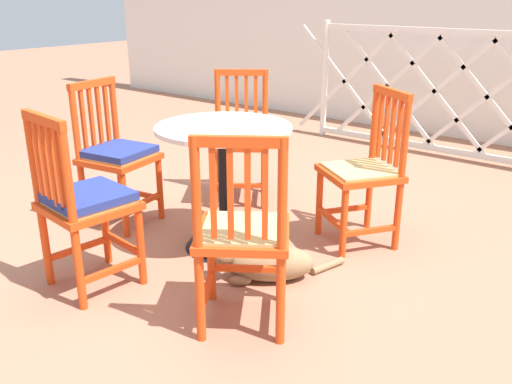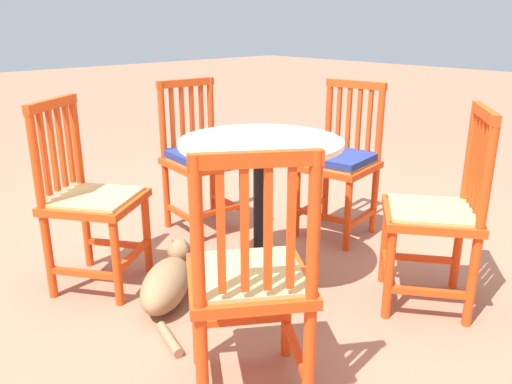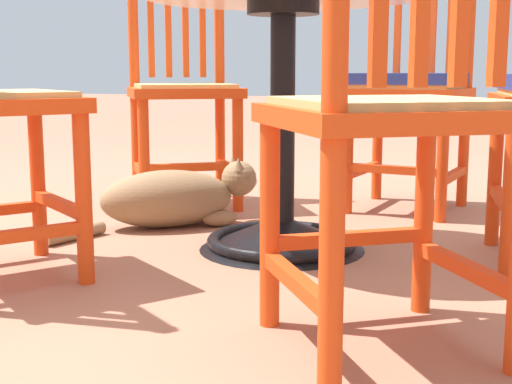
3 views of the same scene
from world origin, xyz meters
name	(u,v)px [view 3 (image 3 of 3)]	position (x,y,z in m)	size (l,w,h in m)	color
ground_plane	(289,241)	(0.00, 0.00, 0.00)	(24.00, 24.00, 0.00)	#A36B51
cafe_table	(282,152)	(-0.01, 0.10, 0.28)	(0.76, 0.76, 0.73)	black
orange_chair_by_planter	(183,92)	(0.58, -0.45, 0.43)	(0.56, 0.56, 0.91)	#D64214
orange_chair_at_corner	(396,116)	(-0.45, 0.77, 0.43)	(0.56, 0.56, 0.91)	#D64214
orange_chair_near_fence	(411,89)	(-0.24, -0.67, 0.45)	(0.44, 0.44, 0.91)	#D64214
tabby_cat	(178,198)	(0.41, -0.08, 0.10)	(0.49, 0.61, 0.23)	#8E704C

